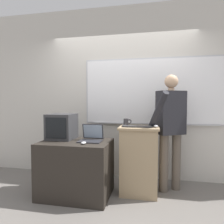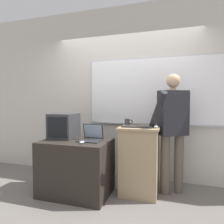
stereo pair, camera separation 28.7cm
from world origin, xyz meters
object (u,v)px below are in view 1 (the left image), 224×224
Objects in this scene: person_presenter at (171,124)px; laptop at (91,137)px; coffee_mug at (126,122)px; computer_mouse_by_keyboard at (156,126)px; crt_monitor at (62,126)px; side_desk at (76,168)px; wireless_keyboard at (137,126)px; lectern_podium at (139,160)px; computer_mouse_by_laptop at (84,143)px.

person_presenter reaches higher than laptop.
person_presenter reaches higher than coffee_mug.
computer_mouse_by_keyboard is at bearing -164.73° from person_presenter.
laptop is at bearing -7.58° from crt_monitor.
computer_mouse_by_keyboard is (1.10, 0.20, 0.60)m from side_desk.
crt_monitor is (-0.27, 0.12, 0.58)m from side_desk.
wireless_keyboard reaches higher than side_desk.
side_desk is 1.51m from person_presenter.
lectern_podium is 0.91m from side_desk.
side_desk is at bearing 168.22° from person_presenter.
laptop is 0.92m from computer_mouse_by_keyboard.
computer_mouse_by_keyboard is (0.23, -0.04, 0.50)m from lectern_podium.
wireless_keyboard is (0.63, 0.13, 0.14)m from laptop.
computer_mouse_by_keyboard is at bearing 9.37° from laptop.
computer_mouse_by_laptop reaches higher than side_desk.
person_presenter reaches higher than lectern_podium.
lectern_podium is at bearing 15.79° from laptop.
laptop is 0.60m from coffee_mug.
wireless_keyboard is at bearing 176.84° from person_presenter.
lectern_podium is 1.00× the size of side_desk.
person_presenter reaches higher than crt_monitor.
lectern_podium is 2.28× the size of wireless_keyboard.
computer_mouse_by_laptop is 0.26× the size of crt_monitor.
computer_mouse_by_keyboard reaches higher than computer_mouse_by_laptop.
lectern_podium is 9.74× the size of computer_mouse_by_keyboard.
person_presenter is at bearing 44.64° from computer_mouse_by_keyboard.
person_presenter reaches higher than computer_mouse_by_keyboard.
side_desk is at bearing -167.68° from wireless_keyboard.
computer_mouse_by_laptop is at bearing -33.19° from crt_monitor.
wireless_keyboard is 3.43× the size of coffee_mug.
lectern_podium is 2.51× the size of crt_monitor.
wireless_keyboard is at bearing -50.91° from coffee_mug.
person_presenter is 13.90× the size of coffee_mug.
side_desk is at bearing -24.28° from crt_monitor.
wireless_keyboard is 0.26m from computer_mouse_by_keyboard.
person_presenter is 5.54× the size of laptop.
side_desk is (-0.87, -0.24, -0.10)m from lectern_podium.
coffee_mug reaches higher than computer_mouse_by_laptop.
side_desk is at bearing 136.08° from computer_mouse_by_laptop.
computer_mouse_by_keyboard is at bearing 3.47° from crt_monitor.
person_presenter is at bearing 27.14° from computer_mouse_by_laptop.
crt_monitor is (-0.48, 0.06, 0.13)m from laptop.
computer_mouse_by_laptop is at bearing -130.18° from coffee_mug.
coffee_mug reaches higher than laptop.
lectern_podium is at bearing 6.14° from crt_monitor.
computer_mouse_by_keyboard is 1.37m from crt_monitor.
laptop is at bearing 14.86° from side_desk.
person_presenter is (0.45, 0.18, 0.51)m from lectern_podium.
lectern_podium is 7.83× the size of coffee_mug.
laptop is at bearing -170.63° from computer_mouse_by_keyboard.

